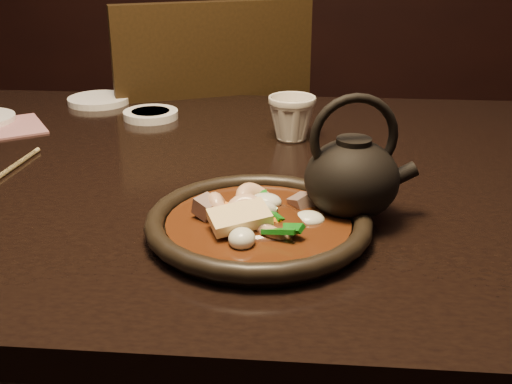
# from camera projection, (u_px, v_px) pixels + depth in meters

# --- Properties ---
(table) EXTENTS (1.60, 0.90, 0.75)m
(table) POSITION_uv_depth(u_px,v_px,m) (74.00, 210.00, 1.02)
(table) COLOR black
(table) RESTS_ON floor
(chair) EXTENTS (0.58, 0.58, 0.95)m
(chair) POSITION_uv_depth(u_px,v_px,m) (205.00, 176.00, 1.59)
(chair) COLOR black
(chair) RESTS_ON floor
(plate) EXTENTS (0.27, 0.27, 0.03)m
(plate) POSITION_uv_depth(u_px,v_px,m) (258.00, 224.00, 0.76)
(plate) COLOR black
(plate) RESTS_ON table
(stirfry) EXTENTS (0.16, 0.15, 0.06)m
(stirfry) POSITION_uv_depth(u_px,v_px,m) (256.00, 220.00, 0.76)
(stirfry) COLOR #3A190A
(stirfry) RESTS_ON plate
(soy_dish) EXTENTS (0.10, 0.10, 0.01)m
(soy_dish) POSITION_uv_depth(u_px,v_px,m) (151.00, 115.00, 1.22)
(soy_dish) COLOR white
(soy_dish) RESTS_ON table
(saucer_right) EXTENTS (0.13, 0.13, 0.01)m
(saucer_right) POSITION_uv_depth(u_px,v_px,m) (99.00, 100.00, 1.32)
(saucer_right) COLOR white
(saucer_right) RESTS_ON table
(tea_cup) EXTENTS (0.10, 0.09, 0.08)m
(tea_cup) POSITION_uv_depth(u_px,v_px,m) (292.00, 117.00, 1.08)
(tea_cup) COLOR beige
(tea_cup) RESTS_ON table
(napkin) EXTENTS (0.19, 0.19, 0.00)m
(napkin) POSITION_uv_depth(u_px,v_px,m) (3.00, 128.00, 1.16)
(napkin) COLOR #9F6268
(napkin) RESTS_ON table
(teapot) EXTENTS (0.14, 0.12, 0.16)m
(teapot) POSITION_uv_depth(u_px,v_px,m) (352.00, 175.00, 0.78)
(teapot) COLOR black
(teapot) RESTS_ON table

